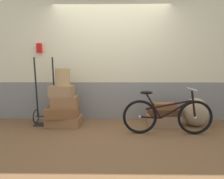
# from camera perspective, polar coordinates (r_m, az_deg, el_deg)

# --- Properties ---
(ground) EXTENTS (9.59, 5.20, 0.06)m
(ground) POSITION_cam_1_polar(r_m,az_deg,el_deg) (3.72, -0.39, -12.23)
(ground) COLOR brown
(station_building) EXTENTS (7.59, 0.74, 2.98)m
(station_building) POSITION_cam_1_polar(r_m,az_deg,el_deg) (4.38, -0.04, 10.85)
(station_building) COLOR gray
(station_building) RESTS_ON ground
(suitcase_0) EXTENTS (0.70, 0.50, 0.19)m
(suitcase_0) POSITION_cam_1_polar(r_m,az_deg,el_deg) (4.07, -13.80, -8.95)
(suitcase_0) COLOR olive
(suitcase_0) RESTS_ON ground
(suitcase_1) EXTENTS (0.66, 0.50, 0.19)m
(suitcase_1) POSITION_cam_1_polar(r_m,az_deg,el_deg) (4.00, -14.34, -6.43)
(suitcase_1) COLOR brown
(suitcase_1) RESTS_ON suitcase_0
(suitcase_2) EXTENTS (0.52, 0.39, 0.21)m
(suitcase_2) POSITION_cam_1_polar(r_m,az_deg,el_deg) (3.98, -13.68, -3.46)
(suitcase_2) COLOR olive
(suitcase_2) RESTS_ON suitcase_1
(suitcase_3) EXTENTS (0.46, 0.34, 0.21)m
(suitcase_3) POSITION_cam_1_polar(r_m,az_deg,el_deg) (3.94, -14.61, -0.44)
(suitcase_3) COLOR #9E754C
(suitcase_3) RESTS_ON suitcase_2
(suitcase_4) EXTENTS (0.63, 0.35, 0.22)m
(suitcase_4) POSITION_cam_1_polar(r_m,az_deg,el_deg) (4.06, 14.82, -8.78)
(suitcase_4) COLOR #937051
(suitcase_4) RESTS_ON ground
(suitcase_5) EXTENTS (0.63, 0.37, 0.13)m
(suitcase_5) POSITION_cam_1_polar(r_m,az_deg,el_deg) (4.02, 15.15, -6.37)
(suitcase_5) COLOR #4C2D19
(suitcase_5) RESTS_ON suitcase_4
(suitcase_6) EXTENTS (0.42, 0.27, 0.12)m
(suitcase_6) POSITION_cam_1_polar(r_m,az_deg,el_deg) (3.96, 15.24, -4.70)
(suitcase_6) COLOR brown
(suitcase_6) RESTS_ON suitcase_5
(wicker_basket) EXTENTS (0.29, 0.29, 0.34)m
(wicker_basket) POSITION_cam_1_polar(r_m,az_deg,el_deg) (3.92, -14.35, 3.57)
(wicker_basket) COLOR tan
(wicker_basket) RESTS_ON suitcase_3
(luggage_trolley) EXTENTS (0.45, 0.37, 1.37)m
(luggage_trolley) POSITION_cam_1_polar(r_m,az_deg,el_deg) (4.25, -19.00, -5.46)
(luggage_trolley) COLOR black
(luggage_trolley) RESTS_ON ground
(burlap_sack) EXTENTS (0.48, 0.41, 0.57)m
(burlap_sack) POSITION_cam_1_polar(r_m,az_deg,el_deg) (4.20, 23.39, -6.12)
(burlap_sack) COLOR #9E8966
(burlap_sack) RESTS_ON ground
(bicycle) EXTENTS (1.56, 0.46, 0.81)m
(bicycle) POSITION_cam_1_polar(r_m,az_deg,el_deg) (3.55, 15.87, -7.44)
(bicycle) COLOR black
(bicycle) RESTS_ON ground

